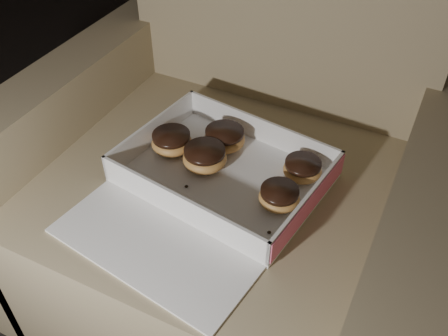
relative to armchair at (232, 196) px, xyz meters
The scene contains 11 objects.
floor 0.30m from the armchair, 139.34° to the left, with size 4.50×4.50×0.00m, color black.
armchair is the anchor object (origin of this frame).
bakery_box 0.18m from the armchair, 83.33° to the right, with size 0.43×0.48×0.06m.
donut_a 0.15m from the armchair, 163.51° to the left, with size 0.09×0.09×0.04m.
donut_b 0.17m from the armchair, 114.95° to the right, with size 0.09×0.09×0.04m.
donut_c 0.22m from the armchair, ahead, with size 0.08×0.08×0.04m.
donut_d 0.20m from the armchair, 156.15° to the right, with size 0.08×0.08×0.04m.
donut_e 0.23m from the armchair, 35.17° to the right, with size 0.08×0.08×0.04m.
crumb_a 0.27m from the armchair, 48.40° to the right, with size 0.01×0.01×0.00m, color black.
crumb_b 0.19m from the armchair, 104.00° to the right, with size 0.01×0.01×0.00m, color black.
crumb_c 0.22m from the armchair, 91.83° to the right, with size 0.01×0.01×0.00m, color black.
Camera 1 is at (0.40, -0.78, 1.08)m, focal length 40.00 mm.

